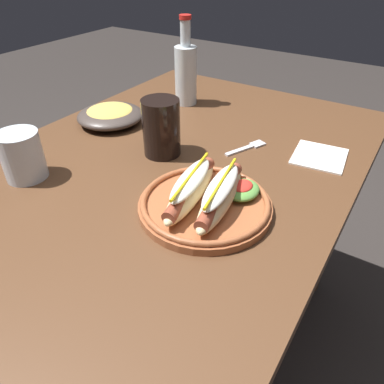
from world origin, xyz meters
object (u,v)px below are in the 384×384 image
(soda_cup, at_px, (161,128))
(water_cup, at_px, (22,156))
(fork, at_px, (248,147))
(hot_dog_plate, at_px, (207,198))
(napkin, at_px, (319,156))
(glass_bottle, at_px, (186,72))
(side_bowl, at_px, (110,115))

(soda_cup, bearing_deg, water_cup, 142.93)
(fork, xyz_separation_m, water_cup, (-0.39, 0.35, 0.05))
(hot_dog_plate, relative_size, soda_cup, 1.90)
(napkin, bearing_deg, fork, 107.63)
(glass_bottle, bearing_deg, fork, -119.23)
(hot_dog_plate, height_order, soda_cup, soda_cup)
(napkin, bearing_deg, glass_bottle, 76.04)
(hot_dog_plate, bearing_deg, napkin, -21.05)
(water_cup, height_order, side_bowl, water_cup)
(soda_cup, xyz_separation_m, water_cup, (-0.25, 0.19, -0.02))
(soda_cup, height_order, napkin, soda_cup)
(hot_dog_plate, bearing_deg, water_cup, 106.18)
(hot_dog_plate, relative_size, fork, 2.21)
(water_cup, xyz_separation_m, glass_bottle, (0.55, -0.05, 0.05))
(soda_cup, bearing_deg, glass_bottle, 23.60)
(hot_dog_plate, xyz_separation_m, water_cup, (-0.11, 0.39, 0.03))
(side_bowl, bearing_deg, hot_dog_plate, -114.35)
(hot_dog_plate, height_order, side_bowl, hot_dog_plate)
(hot_dog_plate, height_order, fork, hot_dog_plate)
(soda_cup, xyz_separation_m, side_bowl, (0.06, 0.23, -0.04))
(water_cup, height_order, napkin, water_cup)
(glass_bottle, bearing_deg, napkin, -103.96)
(soda_cup, distance_m, napkin, 0.39)
(glass_bottle, xyz_separation_m, side_bowl, (-0.24, 0.10, -0.07))
(hot_dog_plate, bearing_deg, side_bowl, 65.65)
(glass_bottle, relative_size, side_bowl, 1.39)
(fork, distance_m, napkin, 0.17)
(hot_dog_plate, distance_m, glass_bottle, 0.56)
(hot_dog_plate, relative_size, water_cup, 2.45)
(water_cup, distance_m, napkin, 0.68)
(water_cup, relative_size, glass_bottle, 0.41)
(soda_cup, bearing_deg, side_bowl, 74.54)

